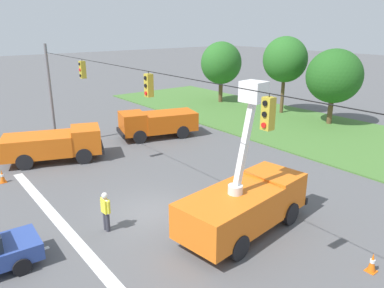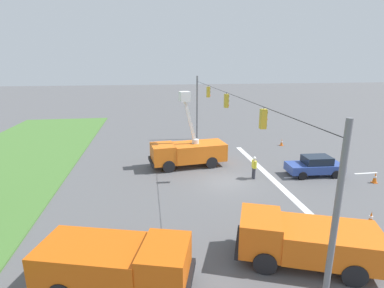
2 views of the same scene
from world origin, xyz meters
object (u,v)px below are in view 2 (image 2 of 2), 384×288
Objects in this scene: utility_truck_support_near at (305,239)px; road_worker at (254,166)px; traffic_cone_foreground_left at (166,147)px; traffic_cone_foreground_right at (282,142)px; utility_truck_support_far at (116,262)px; traffic_cone_lane_edge_a at (371,218)px; traffic_cone_mid_right at (352,229)px; traffic_cone_near_bucket at (375,178)px; sedan_blue at (315,166)px; utility_truck_bucket_lift at (188,151)px; traffic_cone_mid_left at (314,158)px.

utility_truck_support_near reaches higher than road_worker.
road_worker is 10.49m from traffic_cone_foreground_left.
traffic_cone_foreground_right is (8.64, -6.20, -0.64)m from road_worker.
road_worker is (10.37, -9.28, -0.19)m from utility_truck_support_far.
utility_truck_support_far is 8.50× the size of traffic_cone_foreground_left.
traffic_cone_foreground_right is (18.56, -7.43, -0.80)m from utility_truck_support_near.
traffic_cone_lane_edge_a is at bearing 172.51° from traffic_cone_foreground_right.
traffic_cone_mid_right is 0.91× the size of traffic_cone_near_bucket.
sedan_blue is at bearing -17.88° from traffic_cone_mid_right.
utility_truck_support_far reaches higher than traffic_cone_near_bucket.
traffic_cone_foreground_left is at bearing -9.19° from utility_truck_support_far.
road_worker is 8.89m from traffic_cone_near_bucket.
traffic_cone_foreground_left reaches higher than traffic_cone_foreground_right.
traffic_cone_mid_right is at bearing -79.69° from utility_truck_support_far.
sedan_blue reaches higher than traffic_cone_foreground_right.
traffic_cone_mid_right is at bearing -164.09° from road_worker.
utility_truck_support_near is (-13.53, -3.41, -0.20)m from utility_truck_bucket_lift.
traffic_cone_mid_left is at bearing -31.50° from utility_truck_support_near.
traffic_cone_near_bucket is at bearing -120.59° from sedan_blue.
traffic_cone_mid_right is at bearing 167.16° from traffic_cone_foreground_right.
utility_truck_support_near is at bearing 158.19° from traffic_cone_foreground_right.
traffic_cone_foreground_left reaches higher than traffic_cone_mid_left.
utility_truck_support_near is 3.70× the size of road_worker.
traffic_cone_foreground_right is at bearing -21.81° from utility_truck_support_near.
traffic_cone_near_bucket is (-10.54, -14.85, 0.04)m from traffic_cone_foreground_left.
traffic_cone_lane_edge_a is (2.50, -5.31, -0.76)m from utility_truck_support_near.
road_worker is 2.14× the size of traffic_cone_near_bucket.
traffic_cone_mid_right is at bearing 158.91° from traffic_cone_mid_left.
utility_truck_support_near is 8.69× the size of traffic_cone_mid_right.
traffic_cone_mid_left is (13.37, -15.97, -0.82)m from utility_truck_support_far.
utility_truck_support_far is 8.15× the size of traffic_cone_lane_edge_a.
traffic_cone_mid_left is at bearing 20.53° from traffic_cone_near_bucket.
road_worker is 8.61m from traffic_cone_mid_right.
traffic_cone_lane_edge_a is (-10.42, 2.60, 0.02)m from traffic_cone_mid_left.
traffic_cone_foreground_right is (8.64, -1.19, -0.43)m from sedan_blue.
road_worker is at bearing 144.31° from traffic_cone_foreground_right.
utility_truck_support_far is (-0.45, 8.05, 0.04)m from utility_truck_support_near.
traffic_cone_foreground_left is 18.91m from traffic_cone_lane_edge_a.
traffic_cone_mid_left is (-5.42, -12.93, -0.00)m from traffic_cone_foreground_left.
traffic_cone_foreground_left is (8.42, 11.25, -0.42)m from sedan_blue.
utility_truck_bucket_lift is at bearing 86.90° from traffic_cone_mid_left.
utility_truck_bucket_lift is 1.53× the size of sedan_blue.
utility_truck_support_far is 19.05m from traffic_cone_foreground_left.
traffic_cone_mid_left is at bearing -14.03° from traffic_cone_lane_edge_a.
sedan_blue is 14.06m from traffic_cone_foreground_left.
traffic_cone_foreground_right is at bearing -35.69° from road_worker.
utility_truck_support_far reaches higher than sedan_blue.
traffic_cone_mid_right reaches higher than traffic_cone_mid_left.
traffic_cone_foreground_left is 1.03× the size of traffic_cone_foreground_right.
sedan_blue is 7.49m from traffic_cone_lane_edge_a.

